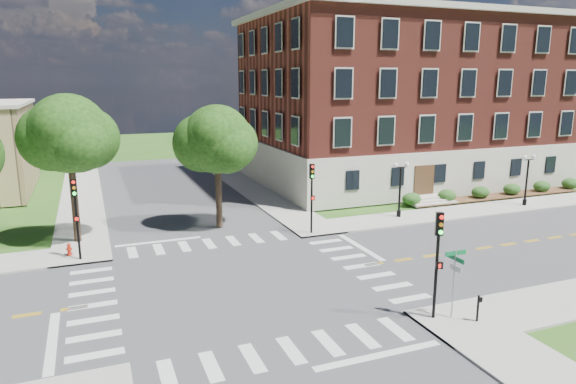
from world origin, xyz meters
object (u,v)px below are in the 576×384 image
object	(u,v)px
traffic_signal_ne	(312,189)
fire_hydrant	(69,250)
push_button_post	(478,307)
traffic_signal_se	(438,252)
twin_lamp_east	(527,177)
street_sign_pole	(455,271)
traffic_signal_nw	(76,208)
twin_lamp_west	(400,186)

from	to	relation	value
traffic_signal_ne	fire_hydrant	bearing A→B (deg)	175.80
push_button_post	traffic_signal_se	bearing A→B (deg)	147.45
traffic_signal_ne	twin_lamp_east	size ratio (longest dim) A/B	1.13
street_sign_pole	traffic_signal_nw	bearing A→B (deg)	137.46
twin_lamp_east	street_sign_pole	size ratio (longest dim) A/B	1.36
twin_lamp_east	push_button_post	distance (m)	24.21
traffic_signal_ne	traffic_signal_nw	distance (m)	14.76
traffic_signal_ne	fire_hydrant	world-z (taller)	traffic_signal_ne
fire_hydrant	traffic_signal_ne	bearing A→B (deg)	-4.20
twin_lamp_east	traffic_signal_nw	bearing A→B (deg)	-178.84
twin_lamp_east	street_sign_pole	bearing A→B (deg)	-142.56
traffic_signal_ne	traffic_signal_nw	size ratio (longest dim) A/B	1.00
traffic_signal_ne	fire_hydrant	size ratio (longest dim) A/B	6.40
twin_lamp_east	push_button_post	xyz separation A→B (m)	(-18.51, -15.51, -1.73)
traffic_signal_se	twin_lamp_east	bearing A→B (deg)	35.88
traffic_signal_se	twin_lamp_west	size ratio (longest dim) A/B	1.13
traffic_signal_nw	fire_hydrant	bearing A→B (deg)	121.44
traffic_signal_ne	traffic_signal_nw	xyz separation A→B (m)	(-14.76, 0.13, 0.00)
twin_lamp_west	twin_lamp_east	world-z (taller)	same
street_sign_pole	push_button_post	xyz separation A→B (m)	(0.80, -0.72, -1.51)
traffic_signal_nw	push_button_post	size ratio (longest dim) A/B	4.00
twin_lamp_east	traffic_signal_se	bearing A→B (deg)	-144.12
twin_lamp_east	street_sign_pole	world-z (taller)	twin_lamp_east
street_sign_pole	fire_hydrant	world-z (taller)	street_sign_pole
twin_lamp_west	traffic_signal_se	bearing A→B (deg)	-118.23
traffic_signal_nw	street_sign_pole	world-z (taller)	traffic_signal_nw
traffic_signal_se	street_sign_pole	distance (m)	1.19
twin_lamp_west	street_sign_pole	distance (m)	17.13
twin_lamp_east	street_sign_pole	distance (m)	24.33
traffic_signal_nw	twin_lamp_west	size ratio (longest dim) A/B	1.13
street_sign_pole	push_button_post	bearing A→B (deg)	-41.84
traffic_signal_nw	twin_lamp_east	xyz separation A→B (m)	(34.67, 0.70, -0.66)
push_button_post	street_sign_pole	bearing A→B (deg)	138.16
traffic_signal_nw	traffic_signal_se	bearing A→B (deg)	-43.41
street_sign_pole	twin_lamp_west	bearing A→B (deg)	64.41
traffic_signal_nw	street_sign_pole	bearing A→B (deg)	-42.54
traffic_signal_se	traffic_signal_nw	distance (m)	20.10
fire_hydrant	traffic_signal_nw	bearing A→B (deg)	-58.56
twin_lamp_west	push_button_post	bearing A→B (deg)	-112.19
traffic_signal_nw	twin_lamp_east	size ratio (longest dim) A/B	1.13
traffic_signal_se	traffic_signal_ne	distance (m)	13.68
street_sign_pole	push_button_post	world-z (taller)	street_sign_pole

